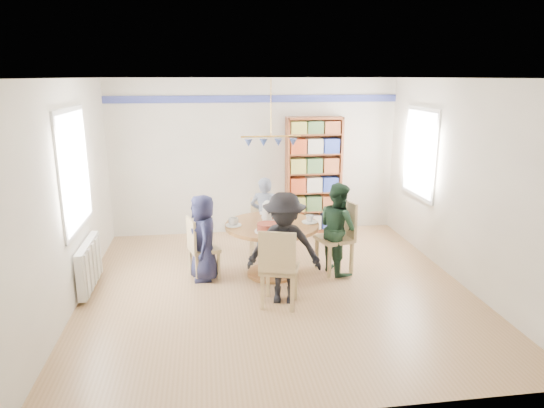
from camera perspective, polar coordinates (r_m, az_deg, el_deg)
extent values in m
plane|color=#A68157|center=(6.52, 0.50, -9.85)|extent=(5.00, 5.00, 0.00)
plane|color=white|center=(5.93, 0.56, 14.59)|extent=(5.00, 5.00, 0.00)
plane|color=white|center=(8.52, -1.99, 5.53)|extent=(5.00, 0.00, 5.00)
plane|color=white|center=(3.74, 6.28, -6.81)|extent=(5.00, 0.00, 5.00)
plane|color=white|center=(6.23, -22.84, 0.92)|extent=(0.00, 5.00, 5.00)
plane|color=white|center=(6.91, 21.51, 2.31)|extent=(0.00, 5.00, 5.00)
cube|color=#323B8B|center=(8.40, -2.03, 12.26)|extent=(5.00, 0.02, 0.12)
cube|color=white|center=(6.47, -22.28, 3.70)|extent=(0.03, 1.32, 1.52)
cube|color=white|center=(6.46, -22.11, 3.71)|extent=(0.01, 1.20, 1.40)
cube|color=white|center=(8.00, 17.05, 5.74)|extent=(0.03, 1.12, 1.42)
cube|color=white|center=(7.99, 16.92, 5.74)|extent=(0.01, 1.00, 1.30)
cylinder|color=gold|center=(6.44, -0.13, 11.27)|extent=(0.01, 0.01, 0.75)
cylinder|color=gold|center=(6.47, -0.13, 7.95)|extent=(0.80, 0.02, 0.02)
cone|color=#38519D|center=(6.45, -2.79, 7.19)|extent=(0.11, 0.11, 0.10)
cone|color=#38519D|center=(6.47, -1.01, 7.23)|extent=(0.11, 0.11, 0.10)
cone|color=#38519D|center=(6.50, 0.76, 7.27)|extent=(0.11, 0.11, 0.10)
cone|color=#38519D|center=(6.53, 2.51, 7.29)|extent=(0.11, 0.11, 0.10)
cube|color=silver|center=(6.78, -20.72, -6.68)|extent=(0.10, 1.00, 0.60)
cube|color=silver|center=(6.40, -20.94, -7.97)|extent=(0.02, 0.06, 0.56)
cube|color=silver|center=(6.58, -20.57, -7.30)|extent=(0.02, 0.06, 0.56)
cube|color=silver|center=(6.77, -20.22, -6.67)|extent=(0.02, 0.06, 0.56)
cube|color=silver|center=(6.95, -19.89, -6.08)|extent=(0.02, 0.06, 0.56)
cube|color=silver|center=(7.13, -19.58, -5.51)|extent=(0.02, 0.06, 0.56)
cylinder|color=brown|center=(6.70, 0.00, -2.54)|extent=(1.30, 1.30, 0.05)
cylinder|color=brown|center=(6.82, 0.00, -5.55)|extent=(0.16, 0.16, 0.70)
cylinder|color=brown|center=(6.94, 0.00, -8.11)|extent=(0.70, 0.70, 0.04)
cube|color=tan|center=(6.79, -7.98, -5.26)|extent=(0.47, 0.47, 0.05)
cube|color=tan|center=(6.67, -9.47, -3.62)|extent=(0.14, 0.38, 0.45)
cube|color=tan|center=(6.77, -6.28, -7.20)|extent=(0.04, 0.04, 0.39)
cube|color=tan|center=(7.05, -7.07, -6.33)|extent=(0.04, 0.04, 0.39)
cube|color=tan|center=(6.69, -8.81, -7.57)|extent=(0.04, 0.04, 0.39)
cube|color=tan|center=(6.97, -9.50, -6.67)|extent=(0.04, 0.04, 0.39)
cube|color=tan|center=(6.97, 7.35, -4.08)|extent=(0.56, 0.56, 0.05)
cube|color=tan|center=(6.99, 8.84, -1.78)|extent=(0.17, 0.44, 0.53)
cube|color=tan|center=(7.11, 5.27, -5.77)|extent=(0.05, 0.05, 0.46)
cube|color=tan|center=(6.82, 6.77, -6.74)|extent=(0.05, 0.05, 0.46)
cube|color=tan|center=(7.29, 7.76, -5.33)|extent=(0.05, 0.05, 0.46)
cube|color=tan|center=(7.00, 9.33, -6.25)|extent=(0.05, 0.05, 0.46)
cube|color=tan|center=(7.66, -1.23, -2.83)|extent=(0.44, 0.44, 0.04)
cube|color=tan|center=(7.76, -1.14, -0.89)|extent=(0.37, 0.11, 0.45)
cube|color=tan|center=(7.60, -2.46, -4.66)|extent=(0.04, 0.04, 0.38)
cube|color=tan|center=(7.57, -0.17, -4.72)|extent=(0.04, 0.04, 0.38)
cube|color=tan|center=(7.88, -2.23, -3.93)|extent=(0.04, 0.04, 0.38)
cube|color=tan|center=(7.86, -0.03, -3.98)|extent=(0.04, 0.04, 0.38)
cube|color=tan|center=(5.91, 0.89, -7.58)|extent=(0.55, 0.55, 0.05)
cube|color=tan|center=(5.63, 0.60, -5.87)|extent=(0.43, 0.17, 0.52)
cube|color=tan|center=(6.15, 2.80, -9.17)|extent=(0.05, 0.05, 0.45)
cube|color=tan|center=(6.19, -0.52, -8.96)|extent=(0.05, 0.05, 0.45)
cube|color=tan|center=(5.82, 2.38, -10.58)|extent=(0.05, 0.05, 0.45)
cube|color=tan|center=(5.87, -1.13, -10.35)|extent=(0.05, 0.05, 0.45)
imported|color=#171934|center=(6.66, -8.08, -3.95)|extent=(0.44, 0.62, 1.20)
imported|color=black|center=(6.90, 7.79, -2.82)|extent=(0.66, 0.75, 1.30)
imported|color=gray|center=(7.55, -0.87, -1.41)|extent=(0.51, 0.41, 1.23)
imported|color=black|center=(5.90, 1.44, -5.25)|extent=(0.98, 0.68, 1.40)
cube|color=brown|center=(8.50, 1.81, 3.28)|extent=(0.04, 0.29, 2.05)
cube|color=brown|center=(8.71, 7.91, 3.42)|extent=(0.04, 0.29, 2.05)
cube|color=brown|center=(8.45, 5.05, 10.05)|extent=(0.98, 0.29, 0.04)
cube|color=brown|center=(8.84, 4.76, -2.98)|extent=(0.98, 0.29, 0.06)
cube|color=brown|center=(8.72, 4.70, 3.53)|extent=(0.98, 0.02, 2.05)
cube|color=brown|center=(8.74, 4.81, -0.73)|extent=(0.92, 0.27, 0.02)
cube|color=brown|center=(8.65, 4.86, 1.45)|extent=(0.92, 0.27, 0.02)
cube|color=brown|center=(8.58, 4.91, 3.67)|extent=(0.92, 0.27, 0.02)
cube|color=brown|center=(8.52, 4.96, 5.93)|extent=(0.92, 0.27, 0.02)
cube|color=brown|center=(8.48, 5.01, 8.21)|extent=(0.92, 0.27, 0.02)
cube|color=#AD3E1A|center=(8.72, 2.93, -2.13)|extent=(0.27, 0.21, 0.25)
cube|color=white|center=(8.78, 4.81, -2.05)|extent=(0.27, 0.21, 0.25)
cube|color=navy|center=(8.84, 6.66, -1.97)|extent=(0.27, 0.21, 0.25)
cube|color=#B5AF48|center=(8.62, 2.96, 0.05)|extent=(0.27, 0.21, 0.25)
cube|color=#446538|center=(8.68, 4.86, 0.12)|extent=(0.27, 0.21, 0.25)
cube|color=#984E29|center=(8.75, 6.73, 0.19)|extent=(0.27, 0.21, 0.25)
cube|color=#AD3E1A|center=(8.54, 2.99, 2.27)|extent=(0.27, 0.21, 0.25)
cube|color=white|center=(8.60, 4.91, 2.32)|extent=(0.27, 0.21, 0.25)
cube|color=navy|center=(8.67, 6.80, 2.37)|extent=(0.27, 0.21, 0.25)
cube|color=#B5AF48|center=(8.48, 3.02, 4.53)|extent=(0.27, 0.21, 0.25)
cube|color=#446538|center=(8.54, 4.96, 4.56)|extent=(0.27, 0.21, 0.25)
cube|color=#984E29|center=(8.61, 6.86, 4.60)|extent=(0.27, 0.21, 0.25)
cube|color=#AD3E1A|center=(8.42, 3.05, 6.81)|extent=(0.27, 0.21, 0.25)
cube|color=white|center=(8.48, 5.01, 6.84)|extent=(0.27, 0.21, 0.25)
cube|color=navy|center=(8.55, 6.94, 6.85)|extent=(0.27, 0.21, 0.25)
cube|color=#B5AF48|center=(8.38, 3.08, 8.99)|extent=(0.27, 0.21, 0.21)
cube|color=#446538|center=(8.44, 5.06, 8.99)|extent=(0.27, 0.21, 0.21)
cube|color=#984E29|center=(8.51, 7.00, 8.99)|extent=(0.27, 0.21, 0.21)
cylinder|color=white|center=(6.73, -0.57, -1.06)|extent=(0.13, 0.13, 0.27)
sphere|color=white|center=(6.69, -0.58, 0.03)|extent=(0.10, 0.10, 0.10)
cylinder|color=silver|center=(6.79, 0.95, -0.72)|extent=(0.08, 0.08, 0.31)
cylinder|color=#38519D|center=(6.75, 0.96, 0.64)|extent=(0.03, 0.03, 0.03)
cylinder|color=white|center=(6.99, 0.09, -1.53)|extent=(0.33, 0.33, 0.01)
cylinder|color=brown|center=(6.97, 0.09, -1.09)|extent=(0.27, 0.27, 0.10)
cylinder|color=white|center=(6.36, -0.57, -3.20)|extent=(0.33, 0.33, 0.01)
cylinder|color=brown|center=(6.34, -0.57, -2.72)|extent=(0.27, 0.27, 0.10)
cylinder|color=white|center=(6.64, -4.55, -2.48)|extent=(0.22, 0.22, 0.01)
imported|color=white|center=(6.62, -4.56, -2.08)|extent=(0.14, 0.14, 0.11)
cylinder|color=white|center=(6.78, 4.46, -2.11)|extent=(0.22, 0.22, 0.01)
imported|color=white|center=(6.76, 4.46, -1.74)|extent=(0.11, 0.11, 0.10)
cylinder|color=white|center=(7.19, -0.59, -1.07)|extent=(0.22, 0.22, 0.01)
imported|color=white|center=(7.18, -0.59, -0.70)|extent=(0.14, 0.14, 0.11)
cylinder|color=white|center=(6.18, 0.69, -3.73)|extent=(0.22, 0.22, 0.01)
imported|color=white|center=(6.17, 0.69, -3.33)|extent=(0.11, 0.11, 0.10)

